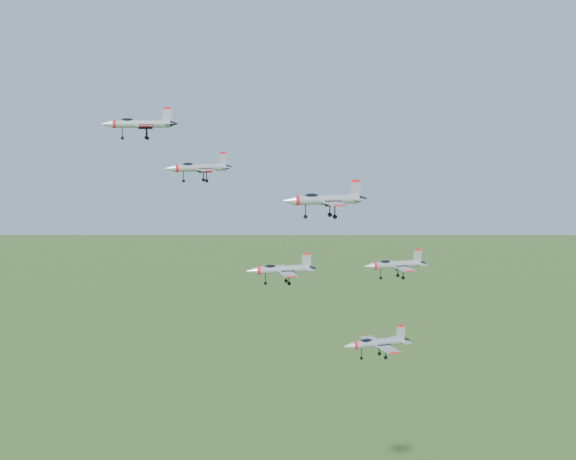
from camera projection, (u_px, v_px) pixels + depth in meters
name	position (u px, v px, depth m)	size (l,w,h in m)	color
jet_lead	(139.00, 124.00, 129.45)	(12.45, 10.43, 3.34)	#9EA3AB
jet_left_high	(198.00, 167.00, 120.75)	(10.68, 8.80, 2.86)	#9EA3AB
jet_right_high	(324.00, 199.00, 115.33)	(13.02, 10.88, 3.48)	#9EA3AB
jet_left_low	(281.00, 269.00, 139.25)	(12.66, 10.62, 3.39)	#9EA3AB
jet_right_low	(395.00, 264.00, 128.02)	(11.06, 9.19, 2.95)	#9EA3AB
jet_trail	(376.00, 343.00, 132.13)	(12.46, 10.28, 3.33)	#9EA3AB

